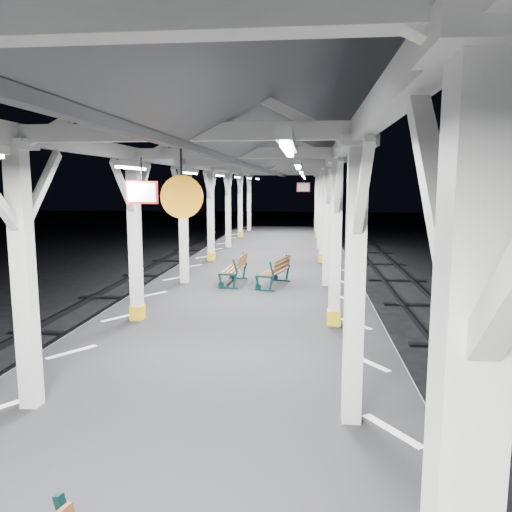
# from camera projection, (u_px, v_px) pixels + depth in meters

# --- Properties ---
(ground) EXTENTS (120.00, 120.00, 0.00)m
(ground) POSITION_uv_depth(u_px,v_px,m) (217.00, 415.00, 8.26)
(ground) COLOR black
(ground) RESTS_ON ground
(platform) EXTENTS (6.00, 50.00, 1.00)m
(platform) POSITION_uv_depth(u_px,v_px,m) (216.00, 386.00, 8.19)
(platform) COLOR black
(platform) RESTS_ON ground
(hazard_stripes_left) EXTENTS (1.00, 48.00, 0.01)m
(hazard_stripes_left) POSITION_uv_depth(u_px,v_px,m) (72.00, 352.00, 8.36)
(hazard_stripes_left) COLOR silver
(hazard_stripes_left) RESTS_ON platform
(hazard_stripes_right) EXTENTS (1.00, 48.00, 0.01)m
(hazard_stripes_right) POSITION_uv_depth(u_px,v_px,m) (369.00, 362.00, 7.87)
(hazard_stripes_right) COLOR silver
(hazard_stripes_right) RESTS_ON platform
(canopy) EXTENTS (5.40, 49.00, 4.65)m
(canopy) POSITION_uv_depth(u_px,v_px,m) (213.00, 133.00, 7.58)
(canopy) COLOR silver
(canopy) RESTS_ON platform
(bench_mid) EXTENTS (0.90, 1.57, 0.80)m
(bench_mid) POSITION_uv_depth(u_px,v_px,m) (276.00, 271.00, 13.66)
(bench_mid) COLOR #0C3030
(bench_mid) RESTS_ON platform
(bench_far) EXTENTS (0.64, 1.54, 0.82)m
(bench_far) POSITION_uv_depth(u_px,v_px,m) (236.00, 268.00, 14.00)
(bench_far) COLOR #0C3030
(bench_far) RESTS_ON platform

